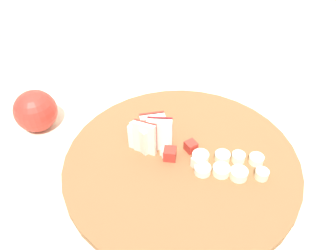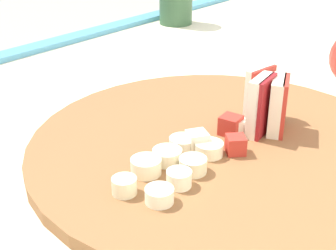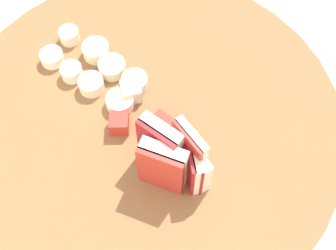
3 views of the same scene
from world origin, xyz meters
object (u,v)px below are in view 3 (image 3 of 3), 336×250
(apple_dice_pile, at_px, (145,119))
(banana_slice_rows, at_px, (96,69))
(cutting_board, at_px, (147,122))
(apple_wedge_fan, at_px, (176,158))

(apple_dice_pile, bearing_deg, banana_slice_rows, -2.93)
(cutting_board, height_order, banana_slice_rows, banana_slice_rows)
(apple_dice_pile, xyz_separation_m, banana_slice_rows, (0.09, -0.00, -0.00))
(cutting_board, xyz_separation_m, banana_slice_rows, (0.08, 0.00, 0.01))
(cutting_board, bearing_deg, apple_wedge_fan, 163.20)
(cutting_board, distance_m, banana_slice_rows, 0.08)
(banana_slice_rows, bearing_deg, apple_wedge_fan, 172.61)
(apple_wedge_fan, distance_m, apple_dice_pile, 0.06)
(cutting_board, relative_size, apple_dice_pile, 4.85)
(apple_dice_pile, relative_size, banana_slice_rows, 0.65)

